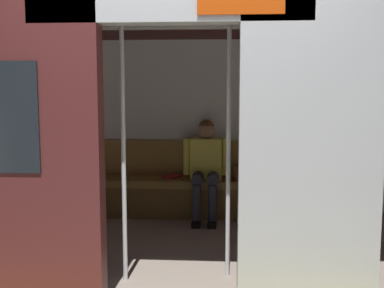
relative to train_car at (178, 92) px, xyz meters
The scene contains 7 objects.
train_car is the anchor object (origin of this frame).
bench_seat 1.61m from the train_car, 93.09° to the right, with size 2.47×0.44×0.47m.
person_seated 1.37m from the train_car, 102.53° to the right, with size 0.55×0.67×1.19m.
handbag 1.66m from the train_car, 122.02° to the right, with size 0.26×0.15×0.17m.
book 1.60m from the train_car, 80.98° to the right, with size 0.15×0.22×0.03m, color #B22D2D.
grab_pole_door 1.02m from the train_car, 67.23° to the left, with size 0.04×0.04×2.15m, color silver.
grab_pole_far 0.96m from the train_car, 123.79° to the left, with size 0.04×0.04×2.15m, color silver.
Camera 1 is at (-0.35, 3.09, 1.51)m, focal length 42.62 mm.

